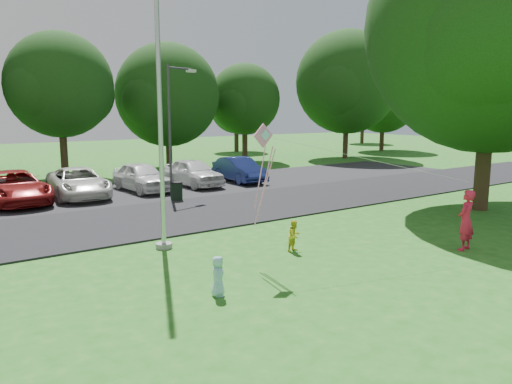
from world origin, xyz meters
TOP-DOWN VIEW (x-y plane):
  - ground at (0.00, 0.00)m, footprint 120.00×120.00m
  - park_road at (0.00, 9.00)m, footprint 60.00×6.00m
  - parking_strip at (0.00, 15.50)m, footprint 42.00×7.00m
  - flagpole at (-3.50, 5.00)m, footprint 0.50×0.50m
  - street_lamp at (0.93, 13.06)m, footprint 1.72×0.61m
  - trash_can at (0.42, 11.91)m, footprint 0.56×0.56m
  - big_tree at (9.78, 2.61)m, footprint 10.54×10.04m
  - tree_row at (1.59, 24.23)m, footprint 64.35×11.94m
  - horizon_trees at (4.06, 33.88)m, footprint 77.46×7.20m
  - parked_cars at (-0.95, 15.31)m, footprint 14.02×5.25m
  - woman at (3.71, -0.41)m, footprint 0.73×0.55m
  - child_yellow at (-0.50, 2.46)m, footprint 0.52×0.45m
  - child_blue at (-4.22, 0.68)m, footprint 0.48×0.54m
  - kite at (-1.99, 1.78)m, footprint 6.14×2.52m

SIDE VIEW (x-z plane):
  - ground at x=0.00m, z-range 0.00..0.00m
  - park_road at x=0.00m, z-range 0.00..0.06m
  - parking_strip at x=0.00m, z-range 0.00..0.06m
  - trash_can at x=0.42m, z-range 0.00..0.89m
  - child_blue at x=-4.22m, z-range 0.00..0.92m
  - child_yellow at x=-0.50m, z-range 0.00..0.94m
  - parked_cars at x=-0.95m, z-range 0.04..1.51m
  - woman at x=3.71m, z-range 0.00..1.82m
  - kite at x=-1.99m, z-range 1.68..4.39m
  - street_lamp at x=0.93m, z-range 0.63..6.86m
  - flagpole at x=-3.50m, z-range -0.83..9.17m
  - horizon_trees at x=4.06m, z-range 0.79..7.81m
  - tree_row at x=1.59m, z-range 0.27..11.15m
  - big_tree at x=9.78m, z-range 0.91..13.33m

